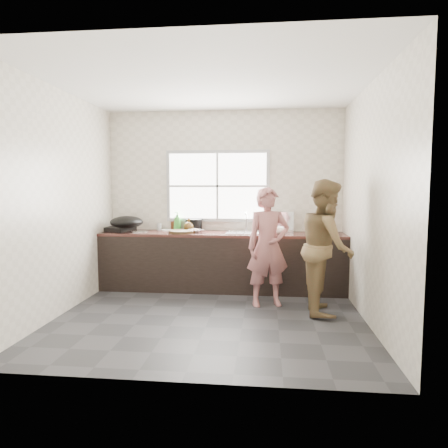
# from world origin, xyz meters

# --- Properties ---
(floor) EXTENTS (3.60, 3.20, 0.01)m
(floor) POSITION_xyz_m (0.00, 0.00, -0.01)
(floor) COLOR #2C2C2F
(floor) RESTS_ON ground
(ceiling) EXTENTS (3.60, 3.20, 0.01)m
(ceiling) POSITION_xyz_m (0.00, 0.00, 2.71)
(ceiling) COLOR silver
(ceiling) RESTS_ON wall_back
(wall_back) EXTENTS (3.60, 0.01, 2.70)m
(wall_back) POSITION_xyz_m (0.00, 1.60, 1.35)
(wall_back) COLOR beige
(wall_back) RESTS_ON ground
(wall_left) EXTENTS (0.01, 3.20, 2.70)m
(wall_left) POSITION_xyz_m (-1.80, 0.00, 1.35)
(wall_left) COLOR silver
(wall_left) RESTS_ON ground
(wall_right) EXTENTS (0.01, 3.20, 2.70)m
(wall_right) POSITION_xyz_m (1.80, 0.00, 1.35)
(wall_right) COLOR beige
(wall_right) RESTS_ON ground
(wall_front) EXTENTS (3.60, 0.01, 2.70)m
(wall_front) POSITION_xyz_m (0.00, -1.60, 1.35)
(wall_front) COLOR silver
(wall_front) RESTS_ON ground
(cabinet) EXTENTS (3.60, 0.62, 0.82)m
(cabinet) POSITION_xyz_m (0.00, 1.29, 0.41)
(cabinet) COLOR black
(cabinet) RESTS_ON floor
(countertop) EXTENTS (3.60, 0.64, 0.04)m
(countertop) POSITION_xyz_m (0.00, 1.29, 0.84)
(countertop) COLOR #3A1D18
(countertop) RESTS_ON cabinet
(sink) EXTENTS (0.55, 0.45, 0.02)m
(sink) POSITION_xyz_m (0.35, 1.29, 0.86)
(sink) COLOR silver
(sink) RESTS_ON countertop
(faucet) EXTENTS (0.02, 0.02, 0.30)m
(faucet) POSITION_xyz_m (0.35, 1.49, 1.01)
(faucet) COLOR silver
(faucet) RESTS_ON countertop
(window_frame) EXTENTS (1.60, 0.05, 1.10)m
(window_frame) POSITION_xyz_m (-0.10, 1.59, 1.55)
(window_frame) COLOR #9EA0A5
(window_frame) RESTS_ON wall_back
(window_glazing) EXTENTS (1.50, 0.01, 1.00)m
(window_glazing) POSITION_xyz_m (-0.10, 1.57, 1.55)
(window_glazing) COLOR white
(window_glazing) RESTS_ON window_frame
(woman) EXTENTS (0.60, 0.47, 1.43)m
(woman) POSITION_xyz_m (0.68, 0.56, 0.72)
(woman) COLOR #AA6766
(woman) RESTS_ON floor
(person_side) EXTENTS (0.64, 0.81, 1.63)m
(person_side) POSITION_xyz_m (1.39, 0.34, 0.82)
(person_side) COLOR brown
(person_side) RESTS_ON floor
(cutting_board) EXTENTS (0.49, 0.49, 0.04)m
(cutting_board) POSITION_xyz_m (-0.58, 1.18, 0.88)
(cutting_board) COLOR #302312
(cutting_board) RESTS_ON countertop
(cleaver) EXTENTS (0.23, 0.20, 0.01)m
(cleaver) POSITION_xyz_m (-0.35, 1.20, 0.90)
(cleaver) COLOR silver
(cleaver) RESTS_ON cutting_board
(bowl_mince) EXTENTS (0.19, 0.19, 0.05)m
(bowl_mince) POSITION_xyz_m (-0.41, 1.27, 0.88)
(bowl_mince) COLOR white
(bowl_mince) RESTS_ON countertop
(bowl_crabs) EXTENTS (0.20, 0.20, 0.06)m
(bowl_crabs) POSITION_xyz_m (0.82, 1.26, 0.89)
(bowl_crabs) COLOR white
(bowl_crabs) RESTS_ON countertop
(bowl_held) EXTENTS (0.18, 0.18, 0.05)m
(bowl_held) POSITION_xyz_m (0.69, 1.08, 0.89)
(bowl_held) COLOR white
(bowl_held) RESTS_ON countertop
(black_pot) EXTENTS (0.30, 0.30, 0.18)m
(black_pot) POSITION_xyz_m (-0.46, 1.51, 0.95)
(black_pot) COLOR black
(black_pot) RESTS_ON countertop
(plate_food) EXTENTS (0.24, 0.24, 0.02)m
(plate_food) POSITION_xyz_m (-0.84, 1.45, 0.87)
(plate_food) COLOR white
(plate_food) RESTS_ON countertop
(bottle_green) EXTENTS (0.15, 0.15, 0.29)m
(bottle_green) POSITION_xyz_m (-0.72, 1.48, 1.01)
(bottle_green) COLOR green
(bottle_green) RESTS_ON countertop
(bottle_brown_tall) EXTENTS (0.12, 0.12, 0.20)m
(bottle_brown_tall) POSITION_xyz_m (-0.76, 1.52, 0.96)
(bottle_brown_tall) COLOR #3E1D0F
(bottle_brown_tall) RESTS_ON countertop
(bottle_brown_short) EXTENTS (0.18, 0.18, 0.19)m
(bottle_brown_short) POSITION_xyz_m (-0.52, 1.40, 0.96)
(bottle_brown_short) COLOR #4A3212
(bottle_brown_short) RESTS_ON countertop
(glass_jar) EXTENTS (0.09, 0.09, 0.11)m
(glass_jar) POSITION_xyz_m (-1.02, 1.52, 0.91)
(glass_jar) COLOR #B8BEBF
(glass_jar) RESTS_ON countertop
(burner) EXTENTS (0.51, 0.51, 0.06)m
(burner) POSITION_xyz_m (-1.64, 1.40, 0.89)
(burner) COLOR black
(burner) RESTS_ON countertop
(wok) EXTENTS (0.59, 0.59, 0.18)m
(wok) POSITION_xyz_m (-1.43, 1.20, 1.01)
(wok) COLOR black
(wok) RESTS_ON burner
(dish_rack) EXTENTS (0.43, 0.32, 0.31)m
(dish_rack) POSITION_xyz_m (0.86, 1.52, 1.01)
(dish_rack) COLOR silver
(dish_rack) RESTS_ON countertop
(pot_lid_left) EXTENTS (0.30, 0.30, 0.01)m
(pot_lid_left) POSITION_xyz_m (-1.25, 1.22, 0.87)
(pot_lid_left) COLOR #B3B5BA
(pot_lid_left) RESTS_ON countertop
(pot_lid_right) EXTENTS (0.32, 0.32, 0.01)m
(pot_lid_right) POSITION_xyz_m (-1.24, 1.24, 0.87)
(pot_lid_right) COLOR silver
(pot_lid_right) RESTS_ON countertop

